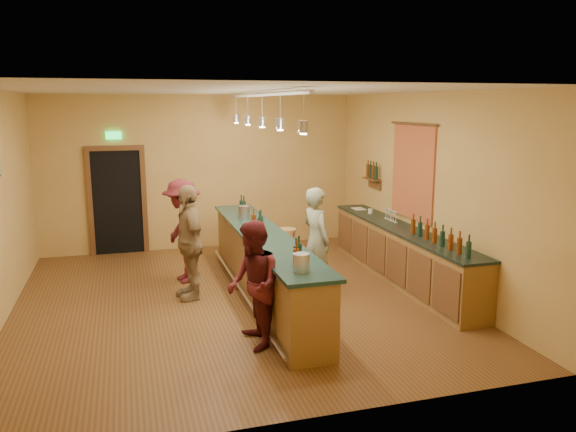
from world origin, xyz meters
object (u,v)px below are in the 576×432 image
object	(u,v)px
customer_b	(189,242)
customer_c	(183,231)
customer_a	(253,285)
tasting_bar	(263,261)
back_counter	(402,253)
bartender	(316,240)
bar_stool	(287,236)

from	to	relation	value
customer_b	customer_c	distance (m)	0.88
customer_a	customer_b	xyz separation A→B (m)	(-0.55, 2.06, 0.10)
tasting_bar	customer_a	bearing A→B (deg)	-107.74
back_counter	customer_c	world-z (taller)	customer_c
bartender	customer_b	size ratio (longest dim) A/B	0.95
back_counter	customer_b	bearing A→B (deg)	177.39
bartender	customer_b	bearing A→B (deg)	68.84
back_counter	customer_a	xyz separation A→B (m)	(-3.04, -1.90, 0.32)
tasting_bar	customer_a	world-z (taller)	customer_a
tasting_bar	bar_stool	distance (m)	1.77
customer_c	bartender	bearing A→B (deg)	49.11
bartender	customer_a	size ratio (longest dim) A/B	1.07
customer_a	bar_stool	distance (m)	3.56
bartender	customer_a	xyz separation A→B (m)	(-1.44, -1.76, -0.05)
bartender	customer_c	xyz separation A→B (m)	(-2.00, 1.18, 0.03)
customer_b	bartender	bearing A→B (deg)	73.64
tasting_bar	bar_stool	world-z (taller)	tasting_bar
customer_c	bar_stool	xyz separation A→B (m)	(1.94, 0.34, -0.30)
back_counter	customer_b	world-z (taller)	customer_b
tasting_bar	customer_a	size ratio (longest dim) A/B	3.16
tasting_bar	bartender	xyz separation A→B (m)	(0.89, 0.04, 0.25)
tasting_bar	customer_b	size ratio (longest dim) A/B	2.82
bartender	bar_stool	distance (m)	1.54
tasting_bar	bartender	distance (m)	0.92
tasting_bar	customer_a	xyz separation A→B (m)	(-0.55, -1.71, 0.20)
customer_a	bar_stool	bearing A→B (deg)	156.76
customer_a	customer_b	distance (m)	2.13
bar_stool	customer_c	bearing A→B (deg)	-170.10
customer_b	bar_stool	size ratio (longest dim) A/B	2.48
tasting_bar	customer_c	xyz separation A→B (m)	(-1.11, 1.22, 0.28)
tasting_bar	customer_c	distance (m)	1.67
tasting_bar	bartender	world-z (taller)	bartender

